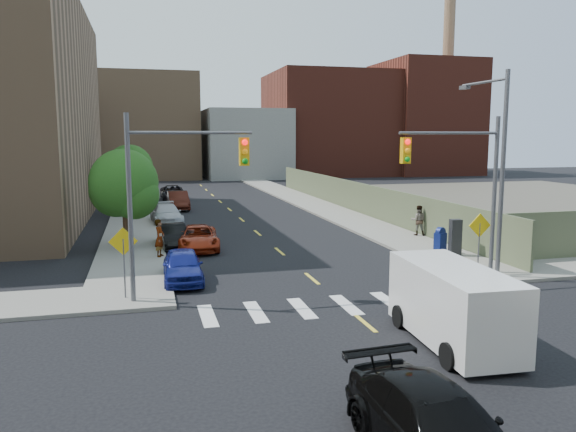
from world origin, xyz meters
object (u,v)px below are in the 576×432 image
parked_car_black (173,236)px  cargo_van (451,302)px  mailbox (440,240)px  pedestrian_west (160,238)px  parked_car_maroon (178,200)px  pedestrian_east (418,220)px  parked_car_red (198,238)px  black_sedan (437,429)px  parked_car_grey (173,192)px  parked_car_white (178,202)px  payphone (455,237)px  parked_car_blue (183,266)px  parked_car_silver (166,214)px

parked_car_black → cargo_van: 18.36m
mailbox → pedestrian_west: (-14.13, 2.76, 0.29)m
parked_car_maroon → pedestrian_west: size_ratio=2.45×
parked_car_black → pedestrian_east: size_ratio=2.16×
pedestrian_west → parked_car_red: bearing=-26.7°
parked_car_red → mailbox: 12.96m
pedestrian_east → black_sedan: bearing=85.7°
cargo_van → parked_car_black: bearing=116.6°
parked_car_grey → pedestrian_east: 28.60m
parked_car_white → payphone: (12.45, -22.76, 0.40)m
parked_car_blue → mailbox: mailbox is taller
parked_car_grey → pedestrian_east: (13.40, -25.26, 0.40)m
parked_car_black → cargo_van: size_ratio=0.75×
parked_car_blue → parked_car_black: bearing=91.6°
pedestrian_east → parked_car_red: bearing=23.5°
mailbox → payphone: (0.43, -0.72, 0.27)m
parked_car_blue → black_sedan: (3.69, -14.90, 0.04)m
parked_car_white → parked_car_grey: size_ratio=0.82×
cargo_van → pedestrian_west: (-8.12, 13.94, -0.15)m
parked_car_blue → parked_car_white: 24.06m
parked_car_grey → pedestrian_east: pedestrian_east is taller
parked_car_white → cargo_van: 33.76m
parked_car_red → pedestrian_east: (13.40, 0.26, 0.42)m
parked_car_maroon → black_sedan: parked_car_maroon is taller
mailbox → parked_car_grey: bearing=89.6°
parked_car_maroon → black_sedan: bearing=-87.9°
cargo_van → payphone: size_ratio=2.85×
parked_car_black → parked_car_grey: 24.71m
parked_car_white → pedestrian_west: (-2.10, -19.28, 0.42)m
parked_car_black → parked_car_maroon: bearing=81.0°
parked_car_black → pedestrian_east: bearing=-6.9°
parked_car_black → payphone: bearing=-29.4°
parked_car_red → parked_car_grey: size_ratio=0.97×
parked_car_silver → parked_car_maroon: parked_car_maroon is taller
payphone → pedestrian_east: size_ratio=1.01×
parked_car_maroon → pedestrian_east: 21.78m
parked_car_red → payphone: 13.63m
cargo_van → pedestrian_east: cargo_van is taller
black_sedan → cargo_van: 6.78m
parked_car_red → payphone: bearing=-20.8°
parked_car_maroon → parked_car_grey: bearing=88.6°
payphone → mailbox: bearing=129.0°
mailbox → pedestrian_west: bearing=146.9°
parked_car_blue → cargo_van: 11.76m
mailbox → parked_car_maroon: bearing=96.3°
parked_car_blue → cargo_van: bearing=-49.8°
parked_car_black → pedestrian_west: 3.04m
parked_car_blue → parked_car_grey: bearing=89.3°
payphone → black_sedan: bearing=-113.7°
parked_car_red → parked_car_silver: bearing=100.8°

